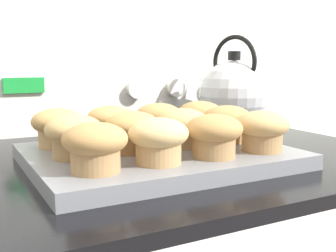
# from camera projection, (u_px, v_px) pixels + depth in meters

# --- Properties ---
(wall_back) EXTENTS (8.00, 0.05, 2.40)m
(wall_back) POSITION_uv_depth(u_px,v_px,m) (92.00, 7.00, 0.97)
(wall_back) COLOR silver
(wall_back) RESTS_ON ground_plane
(control_panel) EXTENTS (0.76, 0.07, 0.18)m
(control_panel) POSITION_uv_depth(u_px,v_px,m) (102.00, 89.00, 0.95)
(control_panel) COLOR white
(control_panel) RESTS_ON stove_range
(muffin_pan) EXTENTS (0.38, 0.30, 0.02)m
(muffin_pan) POSITION_uv_depth(u_px,v_px,m) (158.00, 156.00, 0.64)
(muffin_pan) COLOR slate
(muffin_pan) RESTS_ON stove_range
(muffin_r0_c0) EXTENTS (0.08, 0.08, 0.06)m
(muffin_r0_c0) POSITION_uv_depth(u_px,v_px,m) (95.00, 145.00, 0.50)
(muffin_r0_c0) COLOR #A37A4C
(muffin_r0_c0) RESTS_ON muffin_pan
(muffin_r0_c1) EXTENTS (0.08, 0.08, 0.06)m
(muffin_r0_c1) POSITION_uv_depth(u_px,v_px,m) (158.00, 139.00, 0.54)
(muffin_r0_c1) COLOR tan
(muffin_r0_c1) RESTS_ON muffin_pan
(muffin_r0_c2) EXTENTS (0.08, 0.08, 0.06)m
(muffin_r0_c2) POSITION_uv_depth(u_px,v_px,m) (214.00, 134.00, 0.58)
(muffin_r0_c2) COLOR #A37A4C
(muffin_r0_c2) RESTS_ON muffin_pan
(muffin_r0_c3) EXTENTS (0.08, 0.08, 0.06)m
(muffin_r0_c3) POSITION_uv_depth(u_px,v_px,m) (262.00, 129.00, 0.62)
(muffin_r0_c3) COLOR #A37A4C
(muffin_r0_c3) RESTS_ON muffin_pan
(muffin_r1_c0) EXTENTS (0.08, 0.08, 0.06)m
(muffin_r1_c0) POSITION_uv_depth(u_px,v_px,m) (74.00, 135.00, 0.58)
(muffin_r1_c0) COLOR #A37A4C
(muffin_r1_c0) RESTS_ON muffin_pan
(muffin_r1_c1) EXTENTS (0.08, 0.08, 0.06)m
(muffin_r1_c1) POSITION_uv_depth(u_px,v_px,m) (133.00, 130.00, 0.61)
(muffin_r1_c1) COLOR olive
(muffin_r1_c1) RESTS_ON muffin_pan
(muffin_r1_c2) EXTENTS (0.08, 0.08, 0.06)m
(muffin_r1_c2) POSITION_uv_depth(u_px,v_px,m) (183.00, 126.00, 0.65)
(muffin_r1_c2) COLOR tan
(muffin_r1_c2) RESTS_ON muffin_pan
(muffin_r1_c3) EXTENTS (0.08, 0.08, 0.06)m
(muffin_r1_c3) POSITION_uv_depth(u_px,v_px,m) (227.00, 122.00, 0.69)
(muffin_r1_c3) COLOR olive
(muffin_r1_c3) RESTS_ON muffin_pan
(muffin_r2_c0) EXTENTS (0.08, 0.08, 0.06)m
(muffin_r2_c0) POSITION_uv_depth(u_px,v_px,m) (58.00, 126.00, 0.65)
(muffin_r2_c0) COLOR tan
(muffin_r2_c0) RESTS_ON muffin_pan
(muffin_r2_c1) EXTENTS (0.08, 0.08, 0.06)m
(muffin_r2_c1) POSITION_uv_depth(u_px,v_px,m) (111.00, 122.00, 0.69)
(muffin_r2_c1) COLOR tan
(muffin_r2_c1) RESTS_ON muffin_pan
(muffin_r2_c2) EXTENTS (0.08, 0.08, 0.06)m
(muffin_r2_c2) POSITION_uv_depth(u_px,v_px,m) (159.00, 119.00, 0.73)
(muffin_r2_c2) COLOR tan
(muffin_r2_c2) RESTS_ON muffin_pan
(muffin_r2_c3) EXTENTS (0.08, 0.08, 0.06)m
(muffin_r2_c3) POSITION_uv_depth(u_px,v_px,m) (200.00, 116.00, 0.77)
(muffin_r2_c3) COLOR tan
(muffin_r2_c3) RESTS_ON muffin_pan
(tea_kettle) EXTENTS (0.16, 0.19, 0.21)m
(tea_kettle) POSITION_uv_depth(u_px,v_px,m) (233.00, 94.00, 0.94)
(tea_kettle) COLOR silver
(tea_kettle) RESTS_ON stove_range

